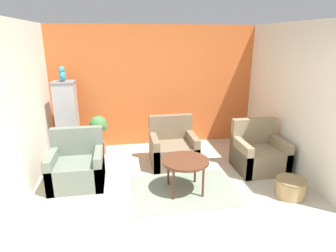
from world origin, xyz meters
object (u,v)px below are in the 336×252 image
at_px(armchair_right, 259,154).
at_px(birdcage, 68,121).
at_px(potted_plant, 99,129).
at_px(parrot, 62,74).
at_px(armchair_middle, 173,149).
at_px(coffee_table, 185,163).
at_px(armchair_left, 77,167).
at_px(wicker_basket, 291,187).

height_order(armchair_right, birdcage, birdcage).
bearing_deg(potted_plant, parrot, -179.40).
bearing_deg(armchair_middle, coffee_table, -90.37).
height_order(armchair_middle, parrot, parrot).
bearing_deg(armchair_left, armchair_right, -0.07).
bearing_deg(armchair_right, parrot, 160.74).
bearing_deg(armchair_left, coffee_table, -17.81).
xyz_separation_m(coffee_table, armchair_left, (-1.70, 0.55, -0.20)).
bearing_deg(coffee_table, parrot, 138.51).
distance_m(armchair_left, armchair_middle, 1.78).
xyz_separation_m(coffee_table, parrot, (-2.00, 1.77, 1.18)).
bearing_deg(birdcage, armchair_right, -19.23).
relative_size(armchair_left, parrot, 3.12).
bearing_deg(parrot, wicker_basket, -31.75).
relative_size(armchair_right, birdcage, 0.58).
height_order(parrot, wicker_basket, parrot).
bearing_deg(birdcage, wicker_basket, -31.73).
bearing_deg(armchair_middle, armchair_left, -163.65).
height_order(armchair_middle, birdcage, birdcage).
bearing_deg(parrot, birdcage, -90.00).
xyz_separation_m(birdcage, potted_plant, (0.59, 0.01, -0.21)).
bearing_deg(armchair_right, birdcage, 160.77).
height_order(armchair_middle, potted_plant, armchair_middle).
xyz_separation_m(armchair_left, potted_plant, (0.28, 1.23, 0.25)).
height_order(coffee_table, armchair_right, armchair_right).
bearing_deg(birdcage, potted_plant, 0.84).
relative_size(armchair_left, potted_plant, 1.09).
height_order(armchair_left, potted_plant, armchair_left).
bearing_deg(armchair_middle, potted_plant, 152.86).
height_order(coffee_table, birdcage, birdcage).
distance_m(birdcage, wicker_basket, 4.22).
distance_m(coffee_table, wicker_basket, 1.65).
bearing_deg(coffee_table, armchair_right, 19.74).
bearing_deg(wicker_basket, armchair_right, 92.59).
bearing_deg(birdcage, armchair_left, -76.16).
relative_size(coffee_table, potted_plant, 0.89).
distance_m(coffee_table, birdcage, 2.68).
bearing_deg(coffee_table, wicker_basket, -15.50).
relative_size(armchair_middle, parrot, 3.12).
height_order(parrot, potted_plant, parrot).
xyz_separation_m(coffee_table, birdcage, (-2.00, 1.77, 0.26)).
height_order(birdcage, parrot, parrot).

